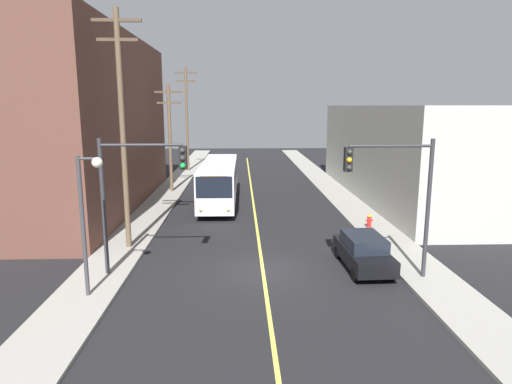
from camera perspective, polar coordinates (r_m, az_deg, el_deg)
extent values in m
plane|color=black|center=(20.89, 0.88, -10.01)|extent=(120.00, 120.00, 0.00)
cube|color=gray|center=(31.03, -13.61, -3.15)|extent=(2.50, 90.00, 0.15)
cube|color=gray|center=(31.50, 13.23, -2.92)|extent=(2.50, 90.00, 0.15)
cube|color=#D8CC4C|center=(35.30, -0.37, -1.25)|extent=(0.16, 60.00, 0.01)
cube|color=brown|center=(35.39, -22.96, 8.08)|extent=(10.00, 23.34, 12.44)
cube|color=black|center=(34.45, -14.65, 0.79)|extent=(0.06, 16.34, 1.30)
cube|color=black|center=(34.05, -14.91, 6.10)|extent=(0.06, 16.34, 1.30)
cube|color=black|center=(33.94, -15.18, 11.48)|extent=(0.06, 16.34, 1.30)
cube|color=#B2B2A8|center=(39.23, 21.32, 4.77)|extent=(12.00, 25.70, 7.50)
cube|color=black|center=(37.55, 12.71, 1.70)|extent=(0.06, 17.99, 1.30)
cube|color=black|center=(37.18, 12.92, 6.57)|extent=(0.06, 17.99, 1.30)
cube|color=silver|center=(34.58, -4.72, 1.53)|extent=(2.66, 12.02, 2.75)
cube|color=black|center=(28.61, -5.39, 0.60)|extent=(2.35, 0.10, 1.40)
cube|color=black|center=(40.40, -4.28, 3.80)|extent=(2.30, 0.10, 1.10)
cube|color=black|center=(34.59, -6.81, 2.37)|extent=(0.16, 10.20, 1.10)
cube|color=black|center=(34.45, -2.65, 2.40)|extent=(0.16, 10.20, 1.10)
cube|color=orange|center=(28.52, -5.41, 1.79)|extent=(1.79, 0.08, 0.30)
sphere|color=#F9D872|center=(28.94, -7.11, -2.25)|extent=(0.24, 0.24, 0.24)
sphere|color=#F9D872|center=(28.82, -3.57, -2.24)|extent=(0.24, 0.24, 0.24)
cylinder|color=black|center=(30.82, -7.20, -2.20)|extent=(0.31, 1.00, 1.00)
cylinder|color=black|center=(30.67, -3.01, -2.19)|extent=(0.31, 1.00, 1.00)
cylinder|color=black|center=(38.32, -6.09, 0.42)|extent=(0.31, 1.00, 1.00)
cylinder|color=black|center=(38.21, -2.72, 0.44)|extent=(0.31, 1.00, 1.00)
cube|color=black|center=(21.51, 13.56, -7.81)|extent=(1.94, 4.46, 0.70)
cube|color=black|center=(21.31, 13.63, -6.15)|extent=(1.70, 2.51, 0.60)
cylinder|color=black|center=(20.05, 12.58, -10.23)|extent=(0.24, 0.65, 0.64)
cylinder|color=black|center=(20.55, 16.93, -9.92)|extent=(0.24, 0.65, 0.64)
cylinder|color=black|center=(22.77, 10.45, -7.55)|extent=(0.24, 0.65, 0.64)
cylinder|color=black|center=(23.21, 14.31, -7.35)|extent=(0.24, 0.65, 0.64)
cylinder|color=brown|center=(23.64, -16.67, 7.27)|extent=(0.28, 0.28, 11.98)
cube|color=#4C3D2D|center=(23.95, -17.43, 20.24)|extent=(2.40, 0.16, 0.16)
cube|color=#4C3D2D|center=(23.81, -17.30, 18.10)|extent=(2.00, 0.16, 0.16)
cylinder|color=brown|center=(39.10, -10.94, 6.68)|extent=(0.28, 0.28, 9.06)
cube|color=#4C3D2D|center=(39.02, -11.15, 12.44)|extent=(2.40, 0.16, 0.16)
cube|color=#4C3D2D|center=(39.00, -11.11, 11.12)|extent=(2.00, 0.16, 0.16)
cylinder|color=brown|center=(51.64, -8.83, 9.12)|extent=(0.28, 0.28, 11.54)
cube|color=#4C3D2D|center=(51.74, -9.01, 14.85)|extent=(2.40, 0.16, 0.16)
cube|color=#4C3D2D|center=(51.69, -8.98, 13.86)|extent=(2.00, 0.16, 0.16)
cylinder|color=#2D2D33|center=(20.41, -18.92, -1.88)|extent=(0.18, 0.18, 6.00)
cylinder|color=#2D2D33|center=(19.56, -14.47, 5.85)|extent=(3.50, 0.12, 0.12)
cube|color=black|center=(19.32, -9.30, 4.35)|extent=(0.32, 0.36, 1.00)
sphere|color=#2D2D2D|center=(19.10, -9.40, 5.23)|extent=(0.22, 0.22, 0.22)
sphere|color=#2D2D2D|center=(19.13, -9.37, 4.28)|extent=(0.22, 0.22, 0.22)
sphere|color=green|center=(19.17, -9.34, 3.33)|extent=(0.22, 0.22, 0.22)
cylinder|color=#2D2D33|center=(20.30, 21.12, -2.10)|extent=(0.18, 0.18, 6.00)
cylinder|color=#2D2D33|center=(19.26, 16.87, 5.65)|extent=(3.50, 0.12, 0.12)
cube|color=black|center=(18.83, 11.71, 4.09)|extent=(0.32, 0.36, 1.00)
sphere|color=#2D2D2D|center=(18.61, 11.89, 5.00)|extent=(0.22, 0.22, 0.22)
sphere|color=#F2A519|center=(18.64, 11.85, 4.02)|extent=(0.22, 0.22, 0.22)
sphere|color=#2D2D2D|center=(18.68, 11.81, 3.05)|extent=(0.22, 0.22, 0.22)
cylinder|color=#38383D|center=(18.35, -21.24, -4.25)|extent=(0.16, 0.16, 5.50)
cylinder|color=#38383D|center=(17.75, -20.76, 4.02)|extent=(0.70, 0.10, 0.10)
sphere|color=#EAE5C6|center=(17.66, -19.65, 3.57)|extent=(0.40, 0.40, 0.40)
cylinder|color=red|center=(28.13, 14.28, -3.74)|extent=(0.26, 0.26, 0.70)
sphere|color=gold|center=(28.04, 14.31, -3.01)|extent=(0.24, 0.24, 0.24)
cylinder|color=red|center=(28.06, 13.97, -3.55)|extent=(0.12, 0.10, 0.10)
cylinder|color=red|center=(28.15, 14.60, -3.53)|extent=(0.12, 0.10, 0.10)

